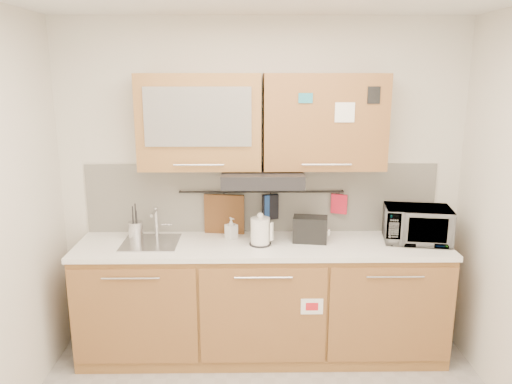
{
  "coord_description": "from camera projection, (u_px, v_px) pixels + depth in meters",
  "views": [
    {
      "loc": [
        -0.1,
        -2.4,
        2.19
      ],
      "look_at": [
        -0.05,
        1.05,
        1.36
      ],
      "focal_mm": 35.0,
      "sensor_mm": 36.0,
      "label": 1
    }
  ],
  "objects": [
    {
      "name": "wall_back",
      "position": [
        261.0,
        186.0,
        4.0
      ],
      "size": [
        3.2,
        0.0,
        3.2
      ],
      "primitive_type": "plane",
      "rotation": [
        1.57,
        0.0,
        0.0
      ],
      "color": "silver",
      "rests_on": "ground"
    },
    {
      "name": "base_cabinet",
      "position": [
        262.0,
        305.0,
        3.92
      ],
      "size": [
        2.8,
        0.64,
        0.88
      ],
      "color": "#AC7A3D",
      "rests_on": "floor"
    },
    {
      "name": "countertop",
      "position": [
        262.0,
        246.0,
        3.8
      ],
      "size": [
        2.82,
        0.62,
        0.04
      ],
      "primitive_type": "cube",
      "color": "white",
      "rests_on": "base_cabinet"
    },
    {
      "name": "backsplash",
      "position": [
        261.0,
        198.0,
        4.02
      ],
      "size": [
        2.8,
        0.02,
        0.56
      ],
      "primitive_type": "cube",
      "color": "silver",
      "rests_on": "countertop"
    },
    {
      "name": "upper_cabinets",
      "position": [
        261.0,
        121.0,
        3.71
      ],
      "size": [
        1.82,
        0.37,
        0.7
      ],
      "color": "#AC7A3D",
      "rests_on": "wall_back"
    },
    {
      "name": "range_hood",
      "position": [
        262.0,
        177.0,
        3.73
      ],
      "size": [
        0.6,
        0.46,
        0.1
      ],
      "primitive_type": "cube",
      "color": "black",
      "rests_on": "upper_cabinets"
    },
    {
      "name": "sink",
      "position": [
        151.0,
        242.0,
        3.8
      ],
      "size": [
        0.42,
        0.4,
        0.26
      ],
      "color": "silver",
      "rests_on": "countertop"
    },
    {
      "name": "utensil_rail",
      "position": [
        261.0,
        192.0,
        3.96
      ],
      "size": [
        1.3,
        0.02,
        0.02
      ],
      "primitive_type": "cylinder",
      "rotation": [
        0.0,
        1.57,
        0.0
      ],
      "color": "black",
      "rests_on": "backsplash"
    },
    {
      "name": "utensil_crock",
      "position": [
        136.0,
        230.0,
        3.86
      ],
      "size": [
        0.12,
        0.12,
        0.28
      ],
      "rotation": [
        0.0,
        0.0,
        -0.02
      ],
      "color": "#BBBBC0",
      "rests_on": "countertop"
    },
    {
      "name": "kettle",
      "position": [
        260.0,
        232.0,
        3.74
      ],
      "size": [
        0.19,
        0.18,
        0.25
      ],
      "rotation": [
        0.0,
        0.0,
        -0.36
      ],
      "color": "white",
      "rests_on": "countertop"
    },
    {
      "name": "toaster",
      "position": [
        310.0,
        229.0,
        3.81
      ],
      "size": [
        0.28,
        0.19,
        0.2
      ],
      "rotation": [
        0.0,
        0.0,
        -0.16
      ],
      "color": "black",
      "rests_on": "countertop"
    },
    {
      "name": "microwave",
      "position": [
        417.0,
        225.0,
        3.8
      ],
      "size": [
        0.53,
        0.4,
        0.27
      ],
      "primitive_type": "imported",
      "rotation": [
        0.0,
        0.0,
        -0.16
      ],
      "color": "#999999",
      "rests_on": "countertop"
    },
    {
      "name": "soap_bottle",
      "position": [
        231.0,
        228.0,
        3.88
      ],
      "size": [
        0.11,
        0.11,
        0.17
      ],
      "primitive_type": "imported",
      "rotation": [
        0.0,
        0.0,
        0.68
      ],
      "color": "#999999",
      "rests_on": "countertop"
    },
    {
      "name": "cutting_board",
      "position": [
        224.0,
        219.0,
        4.0
      ],
      "size": [
        0.32,
        0.07,
        0.4
      ],
      "primitive_type": "cube",
      "rotation": [
        0.0,
        0.0,
        -0.13
      ],
      "color": "brown",
      "rests_on": "utensil_rail"
    },
    {
      "name": "oven_mitt",
      "position": [
        271.0,
        207.0,
        3.98
      ],
      "size": [
        0.12,
        0.08,
        0.2
      ],
      "primitive_type": "cube",
      "rotation": [
        0.0,
        0.0,
        0.43
      ],
      "color": "#214898",
      "rests_on": "utensil_rail"
    },
    {
      "name": "dark_pouch",
      "position": [
        270.0,
        207.0,
        3.98
      ],
      "size": [
        0.13,
        0.07,
        0.2
      ],
      "primitive_type": "cube",
      "rotation": [
        0.0,
        0.0,
        0.31
      ],
      "color": "black",
      "rests_on": "utensil_rail"
    },
    {
      "name": "pot_holder",
      "position": [
        339.0,
        204.0,
        3.98
      ],
      "size": [
        0.13,
        0.07,
        0.16
      ],
      "primitive_type": "cube",
      "rotation": [
        0.0,
        0.0,
        -0.4
      ],
      "color": "red",
      "rests_on": "utensil_rail"
    }
  ]
}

